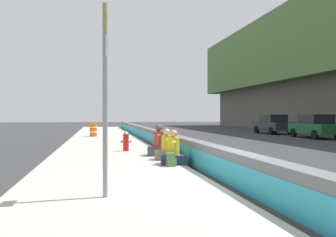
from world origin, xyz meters
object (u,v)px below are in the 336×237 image
seated_person_rear (159,146)px  fire_hydrant (126,140)px  parked_car_fourth (315,126)px  route_sign_post (105,86)px  backpack (171,160)px  construction_barrel (93,130)px  parked_car_midline (273,124)px  seated_person_foreground (174,153)px  seated_person_middle (167,150)px

seated_person_rear → fire_hydrant: bearing=29.2°
parked_car_fourth → route_sign_post: bearing=137.9°
fire_hydrant → backpack: fire_hydrant is taller
construction_barrel → parked_car_midline: parked_car_midline is taller
route_sign_post → backpack: bearing=-27.9°
construction_barrel → parked_car_fourth: 15.87m
route_sign_post → fire_hydrant: size_ratio=4.09×
construction_barrel → backpack: bearing=-171.2°
seated_person_foreground → parked_car_fourth: 18.12m
parked_car_midline → construction_barrel: bearing=102.8°
route_sign_post → parked_car_midline: 27.59m
seated_person_foreground → seated_person_rear: seated_person_rear is taller
seated_person_middle → construction_barrel: size_ratio=1.11×
seated_person_foreground → backpack: 0.49m
seated_person_foreground → construction_barrel: (15.32, 2.62, 0.14)m
route_sign_post → construction_barrel: route_sign_post is taller
route_sign_post → fire_hydrant: route_sign_post is taller
seated_person_middle → seated_person_foreground: bearing=179.1°
seated_person_rear → parked_car_midline: (16.33, -12.98, 0.36)m
seated_person_rear → parked_car_fourth: 16.51m
seated_person_foreground → parked_car_midline: 22.86m
fire_hydrant → seated_person_middle: (-3.24, -1.16, -0.12)m
seated_person_middle → backpack: 1.67m
route_sign_post → seated_person_foreground: 5.04m
backpack → parked_car_midline: 23.32m
seated_person_middle → construction_barrel: bearing=10.6°
seated_person_rear → seated_person_foreground: bearing=-178.8°
backpack → construction_barrel: construction_barrel is taller
seated_person_foreground → construction_barrel: 15.54m
seated_person_foreground → parked_car_fourth: bearing=-45.9°
seated_person_middle → parked_car_fourth: 17.28m
fire_hydrant → parked_car_midline: size_ratio=0.20×
route_sign_post → seated_person_foreground: route_sign_post is taller
seated_person_foreground → fire_hydrant: bearing=14.3°
parked_car_fourth → fire_hydrant: bearing=119.9°
route_sign_post → fire_hydrant: bearing=-6.8°
seated_person_rear → construction_barrel: size_ratio=1.24×
seated_person_foreground → parked_car_midline: bearing=-34.4°
backpack → seated_person_middle: bearing=-6.6°
seated_person_rear → backpack: 2.96m
route_sign_post → construction_barrel: size_ratio=3.79×
backpack → seated_person_rear: bearing=-2.3°
seated_person_foreground → parked_car_midline: (18.85, -12.93, 0.39)m
construction_barrel → fire_hydrant: bearing=-172.2°
route_sign_post → seated_person_rear: bearing=-17.5°
construction_barrel → parked_car_midline: size_ratio=0.21×
parked_car_fourth → backpack: bearing=134.7°
construction_barrel → parked_car_midline: (3.53, -15.55, 0.24)m
construction_barrel → parked_car_fourth: parked_car_fourth is taller
fire_hydrant → seated_person_rear: size_ratio=0.75×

